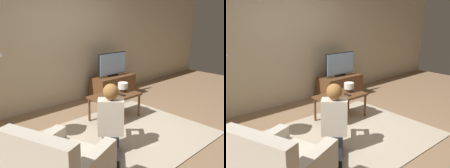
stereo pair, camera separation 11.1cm
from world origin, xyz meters
The scene contains 9 objects.
ground_plane centered at (0.00, 0.00, 0.00)m, with size 10.00×10.00×0.00m, color #896B4C.
wall_back centered at (0.00, 1.93, 1.30)m, with size 10.00×0.06×2.60m.
rug centered at (0.00, 0.00, 0.01)m, with size 2.40×2.02×0.02m.
tv_stand centered at (1.11, 1.52, 0.25)m, with size 0.99×0.48×0.49m.
tv centered at (1.11, 1.53, 0.75)m, with size 0.77×0.08×0.52m.
coffee_table centered at (0.28, 0.57, 0.41)m, with size 0.87×0.52×0.46m.
person_kneeling centered at (-0.52, -0.21, 0.48)m, with size 0.75×0.78×0.95m.
table_lamp centered at (0.50, 0.60, 0.56)m, with size 0.18×0.18×0.17m.
remote centered at (0.35, 0.47, 0.47)m, with size 0.04×0.15×0.02m.
Camera 2 is at (-2.46, -2.51, 1.81)m, focal length 40.00 mm.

